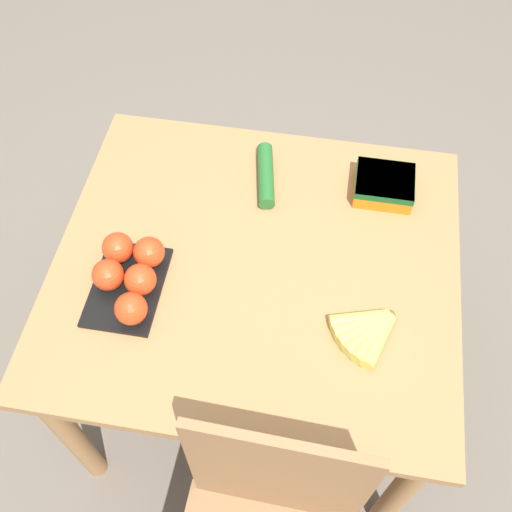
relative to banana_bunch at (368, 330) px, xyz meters
name	(u,v)px	position (x,y,z in m)	size (l,w,h in m)	color
ground_plane	(256,374)	(0.29, -0.15, -0.74)	(12.00, 12.00, 0.00)	#665B51
dining_table	(256,285)	(0.29, -0.15, -0.13)	(1.02, 0.93, 0.72)	#9E7044
banana_bunch	(368,330)	(0.00, 0.00, 0.00)	(0.16, 0.16, 0.04)	brown
tomato_pack	(129,274)	(0.58, -0.04, 0.02)	(0.17, 0.25, 0.09)	black
carrot_bag	(384,184)	(-0.01, -0.44, 0.02)	(0.16, 0.14, 0.06)	orange
cucumber_near	(266,175)	(0.31, -0.43, 0.00)	(0.08, 0.21, 0.04)	#236028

